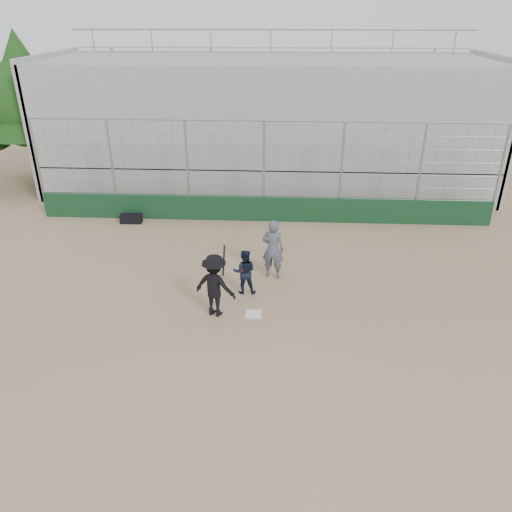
# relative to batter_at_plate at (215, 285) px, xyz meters

# --- Properties ---
(ground) EXTENTS (90.00, 90.00, 0.00)m
(ground) POSITION_rel_batter_at_plate_xyz_m (1.06, 0.01, -0.92)
(ground) COLOR #806245
(ground) RESTS_ON ground
(home_plate) EXTENTS (0.44, 0.44, 0.02)m
(home_plate) POSITION_rel_batter_at_plate_xyz_m (1.06, 0.01, -0.91)
(home_plate) COLOR white
(home_plate) RESTS_ON ground
(backstop) EXTENTS (18.10, 0.25, 4.04)m
(backstop) POSITION_rel_batter_at_plate_xyz_m (1.06, 7.01, 0.04)
(backstop) COLOR #10321A
(backstop) RESTS_ON ground
(bleachers) EXTENTS (20.25, 6.70, 6.98)m
(bleachers) POSITION_rel_batter_at_plate_xyz_m (1.06, 11.96, 2.00)
(bleachers) COLOR gray
(bleachers) RESTS_ON ground
(tree_left) EXTENTS (4.48, 4.48, 7.00)m
(tree_left) POSITION_rel_batter_at_plate_xyz_m (-9.94, 11.01, 3.47)
(tree_left) COLOR #332012
(tree_left) RESTS_ON ground
(batter_at_plate) EXTENTS (1.35, 1.03, 1.98)m
(batter_at_plate) POSITION_rel_batter_at_plate_xyz_m (0.00, 0.00, 0.00)
(batter_at_plate) COLOR black
(batter_at_plate) RESTS_ON ground
(catcher_crouched) EXTENTS (0.71, 0.56, 0.99)m
(catcher_crouched) POSITION_rel_batter_at_plate_xyz_m (0.73, 1.19, -0.43)
(catcher_crouched) COLOR black
(catcher_crouched) RESTS_ON ground
(umpire) EXTENTS (0.79, 0.60, 1.76)m
(umpire) POSITION_rel_batter_at_plate_xyz_m (1.54, 2.27, -0.04)
(umpire) COLOR #4B5160
(umpire) RESTS_ON ground
(equipment_bag) EXTENTS (0.85, 0.39, 0.40)m
(equipment_bag) POSITION_rel_batter_at_plate_xyz_m (-4.24, 6.45, -0.74)
(equipment_bag) COLOR black
(equipment_bag) RESTS_ON ground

